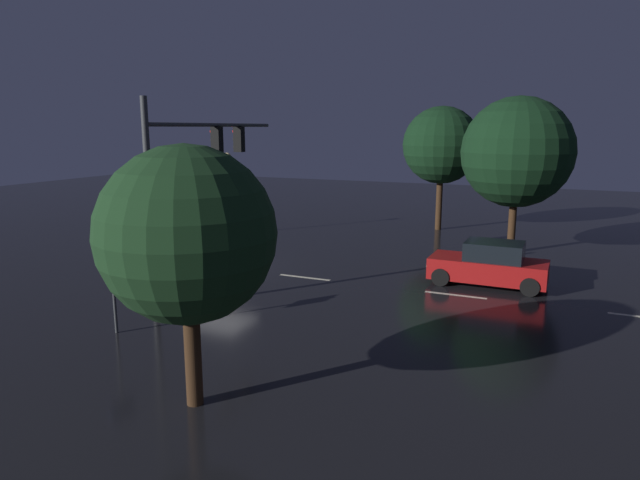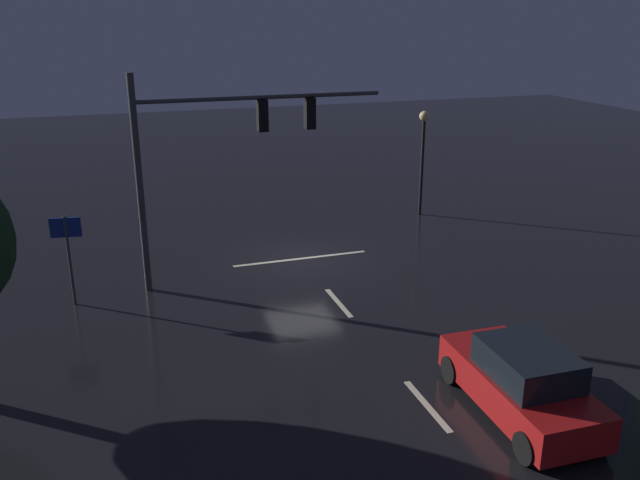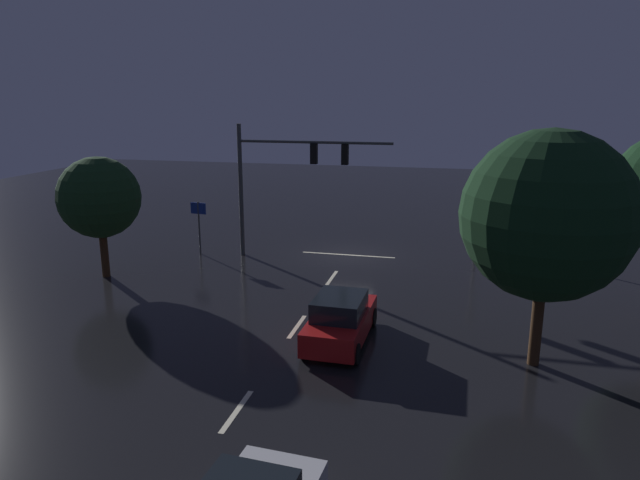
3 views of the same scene
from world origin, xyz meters
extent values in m
plane|color=black|center=(0.00, 0.00, 0.00)|extent=(80.00, 80.00, 0.00)
cylinder|color=#383A3D|center=(5.51, 1.10, 3.44)|extent=(0.22, 0.22, 6.89)
cylinder|color=#383A3D|center=(1.57, 1.10, 6.02)|extent=(7.87, 0.14, 0.14)
cube|color=black|center=(1.57, 1.10, 5.45)|extent=(0.32, 0.36, 1.00)
sphere|color=red|center=(1.57, 0.91, 5.77)|extent=(0.20, 0.20, 0.20)
sphere|color=black|center=(1.57, 0.91, 5.45)|extent=(0.20, 0.20, 0.20)
sphere|color=black|center=(1.57, 0.91, 5.13)|extent=(0.20, 0.20, 0.20)
cube|color=black|center=(0.00, 1.10, 5.45)|extent=(0.32, 0.36, 1.00)
sphere|color=red|center=(0.00, 0.91, 5.77)|extent=(0.20, 0.20, 0.20)
sphere|color=black|center=(0.00, 0.91, 5.45)|extent=(0.20, 0.20, 0.20)
sphere|color=black|center=(0.00, 0.91, 5.13)|extent=(0.20, 0.20, 0.20)
cube|color=beige|center=(0.00, 4.00, 0.00)|extent=(0.16, 2.20, 0.01)
cube|color=beige|center=(0.00, 10.00, 0.00)|extent=(0.16, 2.20, 0.01)
cube|color=beige|center=(0.00, -0.10, 0.00)|extent=(5.00, 0.16, 0.01)
cube|color=maroon|center=(-1.81, 10.86, 0.62)|extent=(1.90, 4.34, 0.80)
cube|color=black|center=(-1.81, 11.06, 1.36)|extent=(1.65, 2.14, 0.68)
cylinder|color=black|center=(-1.01, 9.24, 0.34)|extent=(0.24, 0.68, 0.68)
cylinder|color=black|center=(-2.69, 9.28, 0.34)|extent=(0.24, 0.68, 0.68)
cylinder|color=black|center=(-0.93, 12.44, 0.34)|extent=(0.24, 0.68, 0.68)
cylinder|color=black|center=(-2.61, 12.48, 0.34)|extent=(0.24, 0.68, 0.68)
sphere|color=#F9EFC6|center=(-1.21, 8.73, 0.67)|extent=(0.20, 0.20, 0.20)
sphere|color=#F9EFC6|center=(-2.51, 8.76, 0.67)|extent=(0.20, 0.20, 0.20)
cylinder|color=black|center=(-6.65, -3.81, 2.09)|extent=(0.14, 0.14, 4.17)
sphere|color=#F9D88C|center=(-6.65, -3.81, 4.35)|extent=(0.44, 0.44, 0.44)
cylinder|color=#383A3D|center=(7.77, 1.53, 1.42)|extent=(0.09, 0.09, 2.84)
cube|color=navy|center=(7.77, 1.53, 2.49)|extent=(0.90, 0.18, 0.60)
camera|label=1|loc=(19.53, 13.19, 5.92)|focal=31.14mm
camera|label=2|loc=(6.50, 21.78, 8.59)|focal=37.41mm
camera|label=3|loc=(-5.41, 28.96, 8.24)|focal=32.22mm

